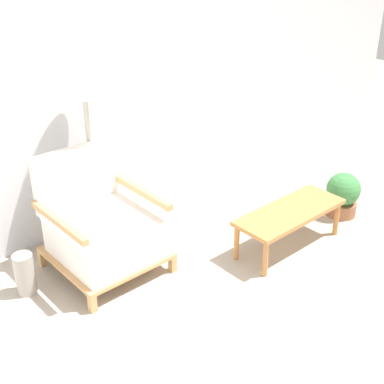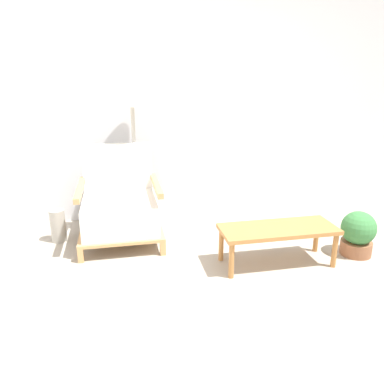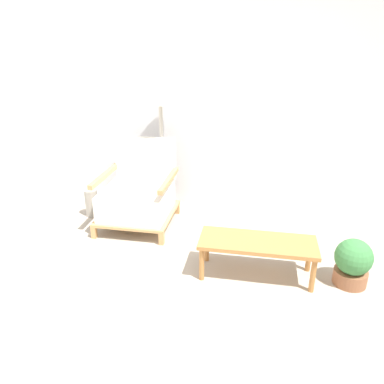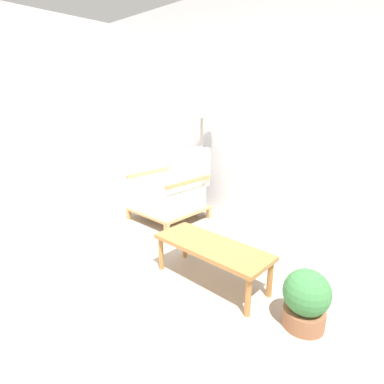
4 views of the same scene
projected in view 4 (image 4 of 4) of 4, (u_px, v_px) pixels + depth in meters
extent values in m
plane|color=#A89E8E|center=(84.00, 295.00, 2.34)|extent=(14.00, 14.00, 0.00)
cube|color=silver|center=(250.00, 111.00, 3.53)|extent=(8.00, 0.06, 2.70)
cube|color=silver|center=(7.00, 110.00, 4.15)|extent=(0.06, 8.00, 2.70)
cube|color=tan|center=(129.00, 214.00, 3.85)|extent=(0.05, 0.05, 0.13)
cube|color=tan|center=(167.00, 230.00, 3.37)|extent=(0.05, 0.05, 0.13)
cube|color=tan|center=(171.00, 201.00, 4.36)|extent=(0.05, 0.05, 0.13)
cube|color=tan|center=(209.00, 213.00, 3.89)|extent=(0.05, 0.05, 0.13)
cube|color=tan|center=(169.00, 208.00, 3.84)|extent=(0.77, 0.79, 0.03)
cube|color=white|center=(167.00, 197.00, 3.79)|extent=(0.69, 0.69, 0.28)
cube|color=white|center=(188.00, 164.00, 3.94)|extent=(0.69, 0.08, 0.47)
cube|color=tan|center=(150.00, 172.00, 3.96)|extent=(0.05, 0.73, 0.05)
cube|color=tan|center=(189.00, 182.00, 3.49)|extent=(0.05, 0.73, 0.05)
cylinder|color=#B7B2A8|center=(201.00, 213.00, 4.06)|extent=(0.27, 0.27, 0.03)
cylinder|color=#B7B2A8|center=(201.00, 166.00, 3.87)|extent=(0.04, 0.04, 1.25)
cone|color=silver|center=(202.00, 106.00, 3.66)|extent=(0.40, 0.40, 0.25)
cube|color=#B2753D|center=(212.00, 246.00, 2.43)|extent=(0.99, 0.38, 0.04)
cylinder|color=#B2753D|center=(161.00, 253.00, 2.67)|extent=(0.04, 0.04, 0.31)
cylinder|color=#B2753D|center=(248.00, 297.00, 2.07)|extent=(0.04, 0.04, 0.31)
cylinder|color=#B2753D|center=(185.00, 242.00, 2.88)|extent=(0.04, 0.04, 0.31)
cylinder|color=#B2753D|center=(270.00, 279.00, 2.29)|extent=(0.04, 0.04, 0.31)
cylinder|color=#9E998E|center=(147.00, 195.00, 4.33)|extent=(0.15, 0.15, 0.32)
cylinder|color=#935B3D|center=(304.00, 317.00, 2.01)|extent=(0.28, 0.28, 0.13)
sphere|color=#3D7F42|center=(307.00, 292.00, 1.95)|extent=(0.31, 0.31, 0.31)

